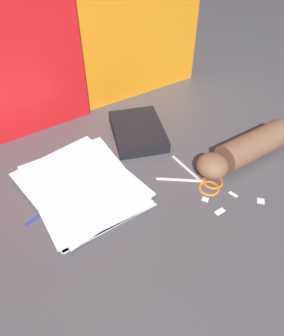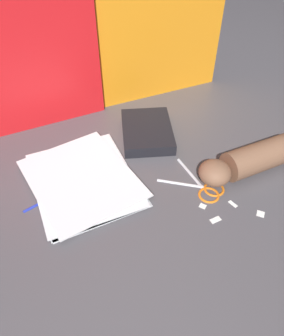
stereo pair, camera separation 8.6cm
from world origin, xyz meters
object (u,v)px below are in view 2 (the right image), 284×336
at_px(scissors, 203,187).
at_px(hand_forearm, 252,160).
at_px(paper_stack, 83,179).
at_px(book_closed, 147,131).

xyz_separation_m(scissors, hand_forearm, (0.16, -0.00, 0.04)).
relative_size(paper_stack, hand_forearm, 1.07).
xyz_separation_m(paper_stack, hand_forearm, (0.43, -0.18, 0.03)).
distance_m(paper_stack, scissors, 0.33).
bearing_deg(book_closed, hand_forearm, -56.46).
bearing_deg(scissors, hand_forearm, -1.67).
relative_size(book_closed, hand_forearm, 0.78).
relative_size(paper_stack, book_closed, 1.38).
bearing_deg(book_closed, paper_stack, -158.69).
xyz_separation_m(paper_stack, book_closed, (0.25, 0.10, 0.01)).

